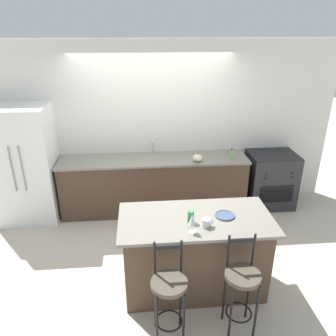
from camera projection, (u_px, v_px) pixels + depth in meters
The scene contains 15 objects.
ground_plane at pixel (156, 220), 5.26m from camera, with size 18.00×18.00×0.00m, color beige.
wall_back at pixel (152, 127), 5.35m from camera, with size 6.00×0.07×2.70m.
back_counter at pixel (154, 184), 5.42m from camera, with size 3.01×0.67×0.92m.
sink_faucet at pixel (153, 146), 5.36m from camera, with size 0.02×0.13×0.22m.
kitchen_island at pixel (195, 253), 3.75m from camera, with size 1.68×0.82×0.95m.
refrigerator at pixel (26, 165), 5.02m from camera, with size 0.86×0.75×1.81m.
oven_range at pixel (270, 179), 5.56m from camera, with size 0.77×0.64×0.93m.
bar_stool_near at pixel (169, 292), 3.07m from camera, with size 0.35×0.35×1.06m.
bar_stool_far at pixel (242, 284), 3.17m from camera, with size 0.35×0.35×1.06m.
dinner_plate at pixel (225, 215), 3.59m from camera, with size 0.22×0.22×0.02m.
wine_glass at pixel (192, 220), 3.26m from camera, with size 0.07×0.07×0.21m.
coffee_mug at pixel (206, 223), 3.40m from camera, with size 0.12×0.09×0.09m.
tumbler_cup at pixel (191, 217), 3.46m from camera, with size 0.07×0.07×0.14m.
pumpkin_decoration at pixel (198, 158), 5.08m from camera, with size 0.15×0.15×0.14m.
soap_bottle at pixel (232, 154), 5.18m from camera, with size 0.06×0.06×0.17m.
Camera 1 is at (-0.20, -4.49, 2.87)m, focal length 35.00 mm.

